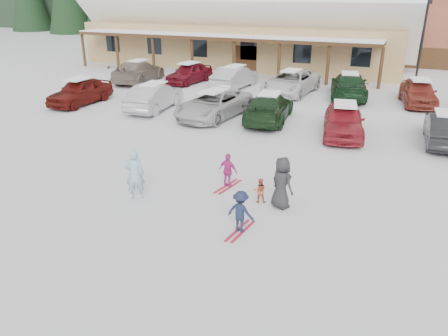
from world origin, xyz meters
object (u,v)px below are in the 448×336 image
at_px(parked_car_2, 214,104).
at_px(parked_car_8, 189,73).
at_px(parked_car_4, 344,120).
at_px(day_lodge, 245,19).
at_px(parked_car_0, 80,91).
at_px(toddler_red, 260,190).
at_px(parked_car_5, 445,129).
at_px(parked_car_10, 291,82).
at_px(child_navy, 241,212).
at_px(adult_skier, 135,174).
at_px(parked_car_12, 418,92).
at_px(child_magenta, 228,171).
at_px(parked_car_9, 235,77).
at_px(parked_car_1, 154,97).
at_px(bystander_dark, 282,183).
at_px(parked_car_3, 269,107).
at_px(lamp_post, 423,37).
at_px(parked_car_7, 138,71).
at_px(parked_car_11, 349,86).

bearing_deg(parked_car_2, parked_car_8, 132.75).
distance_m(parked_car_2, parked_car_4, 6.91).
bearing_deg(day_lodge, parked_car_0, -100.76).
height_order(day_lodge, toddler_red, day_lodge).
distance_m(parked_car_5, parked_car_10, 11.46).
xyz_separation_m(child_navy, parked_car_8, (-11.08, 18.56, 0.11)).
bearing_deg(day_lodge, toddler_red, -68.63).
bearing_deg(parked_car_8, adult_skier, -60.19).
bearing_deg(parked_car_5, parked_car_12, -83.21).
relative_size(child_magenta, parked_car_4, 0.28).
bearing_deg(parked_car_10, parked_car_5, -33.55).
bearing_deg(parked_car_9, day_lodge, -68.18).
xyz_separation_m(child_magenta, parked_car_4, (2.77, 7.47, 0.15)).
relative_size(parked_car_2, parked_car_5, 1.20).
xyz_separation_m(adult_skier, toddler_red, (3.84, 1.30, -0.44)).
bearing_deg(parked_car_4, toddler_red, -109.28).
distance_m(parked_car_1, parked_car_2, 3.78).
relative_size(parked_car_0, parked_car_1, 0.98).
relative_size(child_navy, child_magenta, 1.02).
height_order(child_magenta, bystander_dark, bystander_dark).
height_order(adult_skier, child_magenta, adult_skier).
height_order(child_magenta, parked_car_1, parked_car_1).
bearing_deg(parked_car_3, parked_car_12, -142.80).
xyz_separation_m(child_navy, parked_car_2, (-5.59, 10.69, 0.09)).
xyz_separation_m(lamp_post, child_navy, (-4.31, -24.89, -2.64)).
xyz_separation_m(parked_car_2, parked_car_3, (2.94, 0.45, 0.00)).
xyz_separation_m(parked_car_0, parked_car_12, (18.63, 7.60, -0.01)).
relative_size(lamp_post, parked_car_2, 1.10).
bearing_deg(parked_car_5, parked_car_9, -32.53).
bearing_deg(child_navy, parked_car_2, -54.83).
height_order(adult_skier, parked_car_8, adult_skier).
relative_size(child_magenta, parked_car_2, 0.24).
distance_m(day_lodge, lamp_post, 15.49).
height_order(day_lodge, parked_car_4, day_lodge).
distance_m(parked_car_7, parked_car_9, 7.44).
height_order(parked_car_0, parked_car_1, parked_car_0).
xyz_separation_m(child_navy, parked_car_7, (-14.72, 17.44, 0.16)).
bearing_deg(parked_car_12, lamp_post, 81.73).
relative_size(lamp_post, parked_car_11, 1.07).
distance_m(bystander_dark, parked_car_9, 18.14).
bearing_deg(child_magenta, parked_car_0, -19.33).
bearing_deg(parked_car_2, parked_car_12, 43.48).
distance_m(toddler_red, parked_car_5, 10.35).
xyz_separation_m(parked_car_0, parked_car_5, (19.78, 0.29, -0.05)).
height_order(lamp_post, parked_car_5, lamp_post).
relative_size(day_lodge, parked_car_9, 6.27).
distance_m(parked_car_2, parked_car_11, 9.57).
height_order(child_navy, parked_car_0, parked_car_0).
distance_m(adult_skier, parked_car_8, 19.26).
relative_size(parked_car_3, parked_car_8, 1.16).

